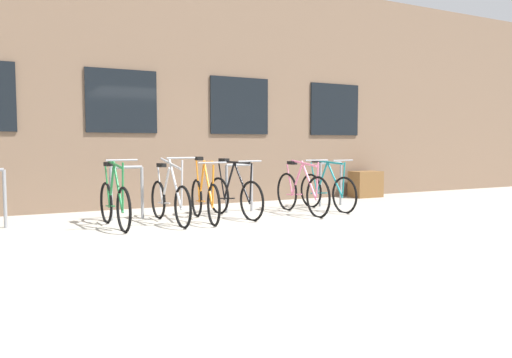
# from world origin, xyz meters

# --- Properties ---
(ground_plane) EXTENTS (42.00, 42.00, 0.00)m
(ground_plane) POSITION_xyz_m (0.00, 0.00, 0.00)
(ground_plane) COLOR #B2ADA0
(storefront_building) EXTENTS (28.00, 7.87, 4.66)m
(storefront_building) POSITION_xyz_m (0.00, 7.12, 2.33)
(storefront_building) COLOR #7A604C
(storefront_building) RESTS_ON ground
(bike_rack) EXTENTS (6.55, 0.05, 0.88)m
(bike_rack) POSITION_xyz_m (-0.41, 1.90, 0.52)
(bike_rack) COLOR gray
(bike_rack) RESTS_ON ground
(bicycle_black) EXTENTS (0.44, 1.67, 1.00)m
(bicycle_black) POSITION_xyz_m (0.27, 1.41, 0.37)
(bicycle_black) COLOR black
(bicycle_black) RESTS_ON ground
(bicycle_pink) EXTENTS (0.44, 1.75, 0.98)m
(bicycle_pink) POSITION_xyz_m (1.50, 1.25, 0.38)
(bicycle_pink) COLOR black
(bicycle_pink) RESTS_ON ground
(bicycle_silver) EXTENTS (0.44, 1.73, 1.05)m
(bicycle_silver) POSITION_xyz_m (-0.88, 1.30, 0.36)
(bicycle_silver) COLOR black
(bicycle_silver) RESTS_ON ground
(bicycle_green) EXTENTS (0.44, 1.60, 1.03)m
(bicycle_green) POSITION_xyz_m (-1.72, 1.28, 0.37)
(bicycle_green) COLOR black
(bicycle_green) RESTS_ON ground
(bicycle_orange) EXTENTS (0.44, 1.68, 1.03)m
(bicycle_orange) POSITION_xyz_m (-0.32, 1.26, 0.37)
(bicycle_orange) COLOR black
(bicycle_orange) RESTS_ON ground
(bicycle_teal) EXTENTS (0.44, 1.66, 0.97)m
(bicycle_teal) POSITION_xyz_m (2.18, 1.44, 0.37)
(bicycle_teal) COLOR black
(bicycle_teal) RESTS_ON ground
(planter_box) EXTENTS (0.70, 0.44, 0.60)m
(planter_box) POSITION_xyz_m (4.26, 2.85, 0.30)
(planter_box) COLOR brown
(planter_box) RESTS_ON ground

